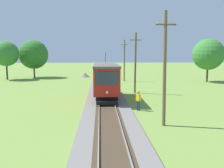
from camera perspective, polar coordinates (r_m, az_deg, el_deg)
name	(u,v)px	position (r m, az deg, el deg)	size (l,w,h in m)	color
red_tram	(106,80)	(25.49, -1.49, 1.07)	(2.60, 8.54, 4.79)	red
freight_car	(103,71)	(48.17, -2.15, 3.26)	(2.40, 5.20, 2.31)	#384C33
utility_pole_near_tram	(165,68)	(16.48, 12.65, 3.86)	(1.40, 0.53, 7.86)	brown
utility_pole_mid	(135,63)	(29.66, 5.69, 5.20)	(1.40, 0.64, 7.58)	brown
utility_pole_far	(124,60)	(43.03, 3.02, 5.82)	(1.40, 0.46, 7.50)	brown
gravel_pile	(85,75)	(50.78, -6.65, 2.25)	(2.20, 2.20, 1.04)	gray
track_worker	(138,100)	(20.81, 6.41, -3.77)	(0.42, 0.45, 1.78)	navy
tree_left_near	(6,54)	(49.69, -24.33, 6.72)	(4.80, 4.80, 7.42)	#4C3823
tree_right_near	(34,54)	(52.03, -18.50, 6.80)	(6.00, 6.00, 7.84)	#4C3823
tree_left_far	(208,54)	(44.90, 22.30, 6.68)	(5.47, 5.47, 7.63)	#4C3823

